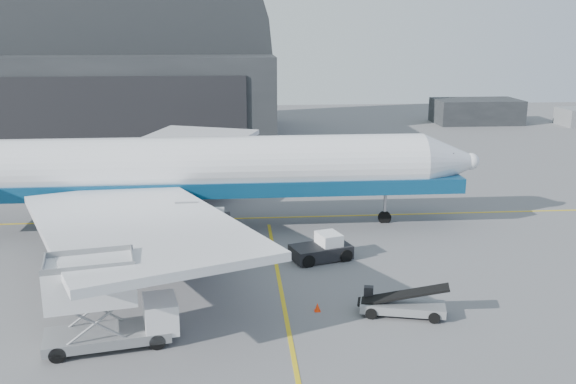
{
  "coord_description": "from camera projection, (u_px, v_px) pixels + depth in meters",
  "views": [
    {
      "loc": [
        -2.72,
        -32.57,
        15.98
      ],
      "look_at": [
        1.03,
        11.37,
        4.5
      ],
      "focal_mm": 40.0,
      "sensor_mm": 36.0,
      "label": 1
    }
  ],
  "objects": [
    {
      "name": "ground",
      "position": [
        287.0,
        322.0,
        35.65
      ],
      "size": [
        200.0,
        200.0,
        0.0
      ],
      "primitive_type": "plane",
      "color": "#565659",
      "rests_on": "ground"
    },
    {
      "name": "taxi_lines",
      "position": [
        273.0,
        246.0,
        47.86
      ],
      "size": [
        80.0,
        42.12,
        0.02
      ],
      "color": "gold",
      "rests_on": "ground"
    },
    {
      "name": "hangar",
      "position": [
        101.0,
        71.0,
        94.06
      ],
      "size": [
        50.0,
        28.3,
        28.0
      ],
      "color": "black",
      "rests_on": "ground"
    },
    {
      "name": "distant_bldg_a",
      "position": [
        475.0,
        123.0,
        108.2
      ],
      "size": [
        14.0,
        8.0,
        4.0
      ],
      "primitive_type": "cube",
      "color": "black",
      "rests_on": "ground"
    },
    {
      "name": "airliner",
      "position": [
        180.0,
        170.0,
        51.0
      ],
      "size": [
        49.17,
        47.68,
        17.26
      ],
      "color": "white",
      "rests_on": "ground"
    },
    {
      "name": "catering_truck",
      "position": [
        104.0,
        304.0,
        32.44
      ],
      "size": [
        7.04,
        3.71,
        4.6
      ],
      "rotation": [
        0.0,
        0.0,
        0.2
      ],
      "color": "gray",
      "rests_on": "ground"
    },
    {
      "name": "pushback_tug",
      "position": [
        322.0,
        249.0,
        45.08
      ],
      "size": [
        4.59,
        3.44,
        1.9
      ],
      "rotation": [
        0.0,
        0.0,
        0.31
      ],
      "color": "black",
      "rests_on": "ground"
    },
    {
      "name": "belt_loader_b",
      "position": [
        401.0,
        305.0,
        36.38
      ],
      "size": [
        5.18,
        2.73,
        1.94
      ],
      "rotation": [
        0.0,
        0.0,
        -0.24
      ],
      "color": "gray",
      "rests_on": "ground"
    },
    {
      "name": "traffic_cone",
      "position": [
        317.0,
        307.0,
        36.94
      ],
      "size": [
        0.35,
        0.35,
        0.51
      ],
      "color": "#FF3308",
      "rests_on": "ground"
    }
  ]
}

